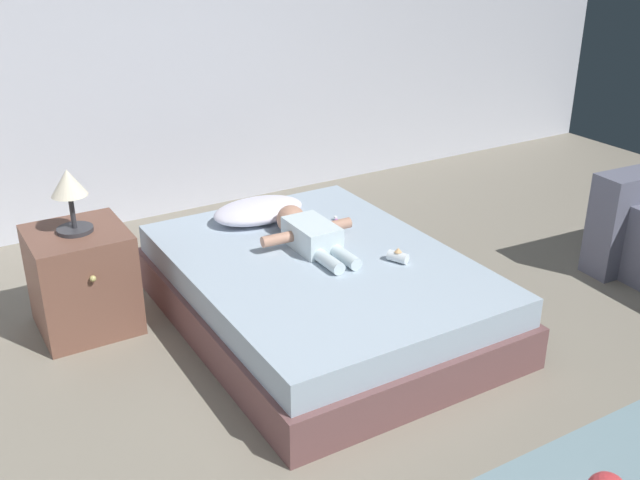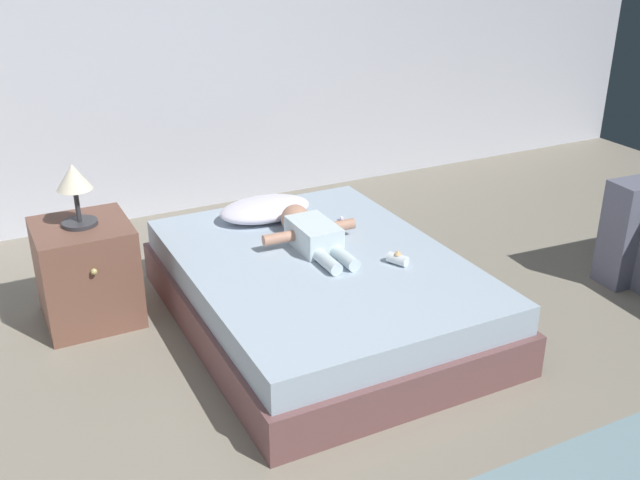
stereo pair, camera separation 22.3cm
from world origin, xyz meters
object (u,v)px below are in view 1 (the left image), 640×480
toothbrush (339,222)px  baby_bottle (398,256)px  bed (320,291)px  nightstand (82,280)px  pillow (259,210)px  baby (309,234)px  lamp (69,190)px

toothbrush → baby_bottle: baby_bottle is taller
toothbrush → baby_bottle: bearing=-91.0°
bed → nightstand: nightstand is taller
pillow → baby: (0.07, -0.43, 0.01)m
pillow → baby_bottle: pillow is taller
baby → lamp: (-1.05, 0.39, 0.31)m
baby → lamp: lamp is taller
bed → nightstand: 1.16m
pillow → baby: baby is taller
nightstand → baby_bottle: size_ratio=4.58×
bed → baby_bottle: baby_bottle is taller
pillow → toothbrush: pillow is taller
baby → lamp: size_ratio=2.05×
baby → baby_bottle: baby is taller
pillow → toothbrush: size_ratio=4.16×
pillow → baby_bottle: size_ratio=4.58×
pillow → lamp: lamp is taller
nightstand → baby: bearing=-20.1°
baby → lamp: bearing=159.9°
bed → lamp: (-1.02, 0.55, 0.55)m
toothbrush → lamp: (-1.34, 0.22, 0.37)m
bed → lamp: bearing=151.7°
bed → lamp: lamp is taller
baby_bottle → nightstand: bearing=149.7°
lamp → baby_bottle: lamp is taller
toothbrush → baby_bottle: (-0.01, -0.55, 0.02)m
toothbrush → baby_bottle: size_ratio=1.10×
baby_bottle → toothbrush: bearing=89.0°
bed → baby: baby is taller
toothbrush → nightstand: 1.36m
baby_bottle → bed: bearing=143.8°
pillow → nightstand: 1.00m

